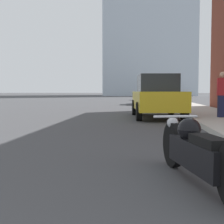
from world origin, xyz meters
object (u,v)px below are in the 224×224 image
object	(u,v)px
parked_car_yellow	(157,96)
parked_car_black	(149,94)
parked_car_red	(147,93)
parked_car_blue	(148,93)
pedestrian	(222,94)
motorcycle	(196,152)
parked_car_green	(145,93)

from	to	relation	value
parked_car_yellow	parked_car_black	world-z (taller)	parked_car_yellow
parked_car_yellow	parked_car_red	bearing A→B (deg)	85.05
parked_car_blue	pedestrian	xyz separation A→B (m)	(2.20, -27.07, 0.14)
motorcycle	parked_car_yellow	distance (m)	9.15
parked_car_black	parked_car_red	distance (m)	23.82
parked_car_yellow	parked_car_red	size ratio (longest dim) A/B	1.15
parked_car_black	pedestrian	xyz separation A→B (m)	(2.34, -14.32, 0.13)
parked_car_yellow	parked_car_black	xyz separation A→B (m)	(-0.09, 12.96, -0.03)
parked_car_yellow	parked_car_red	world-z (taller)	parked_car_yellow
parked_car_black	parked_car_green	distance (m)	34.39
parked_car_green	parked_car_yellow	bearing A→B (deg)	-90.32
parked_car_yellow	parked_car_black	bearing A→B (deg)	85.53
parked_car_green	parked_car_black	bearing A→B (deg)	-90.39
motorcycle	pedestrian	distance (m)	8.11
parked_car_black	parked_car_green	bearing A→B (deg)	87.40
parked_car_green	pedestrian	size ratio (longest dim) A/B	2.78
parked_car_blue	parked_car_red	distance (m)	11.06
parked_car_blue	pedestrian	world-z (taller)	pedestrian
parked_car_black	parked_car_blue	size ratio (longest dim) A/B	1.04
parked_car_red	parked_car_green	world-z (taller)	parked_car_green
motorcycle	parked_car_black	xyz separation A→B (m)	(-0.14, 22.10, 0.46)
parked_car_green	pedestrian	bearing A→B (deg)	-87.68
parked_car_blue	parked_car_green	size ratio (longest dim) A/B	0.94
parked_car_yellow	parked_car_black	distance (m)	12.97
parked_car_yellow	parked_car_blue	size ratio (longest dim) A/B	1.10
parked_car_blue	parked_car_green	xyz separation A→B (m)	(-0.21, 21.64, -0.00)
parked_car_blue	motorcycle	bearing A→B (deg)	-90.48
parked_car_yellow	parked_car_blue	world-z (taller)	parked_car_yellow
parked_car_green	parked_car_red	bearing A→B (deg)	-89.28
parked_car_blue	pedestrian	bearing A→B (deg)	-85.83
parked_car_red	pedestrian	world-z (taller)	pedestrian
parked_car_black	parked_car_blue	xyz separation A→B (m)	(0.13, 12.75, -0.01)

